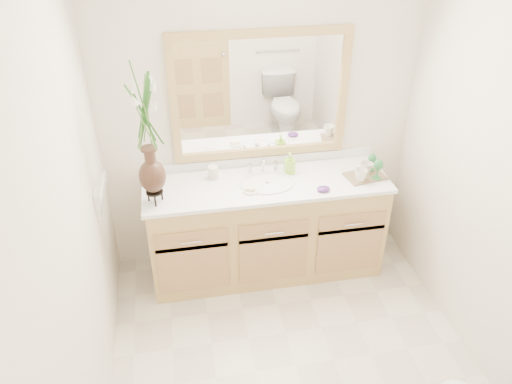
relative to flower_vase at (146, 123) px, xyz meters
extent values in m
plane|color=silver|center=(0.82, -0.89, -1.43)|extent=(2.60, 2.60, 0.00)
cube|color=white|center=(0.82, 0.41, -0.23)|extent=(2.40, 0.02, 2.40)
cube|color=white|center=(-0.38, -0.89, -0.23)|extent=(0.02, 2.60, 2.40)
cube|color=white|center=(2.02, -0.89, -0.23)|extent=(0.02, 2.60, 2.40)
cube|color=tan|center=(0.82, 0.13, -1.03)|extent=(1.80, 0.55, 0.80)
cube|color=white|center=(0.82, 0.13, -0.62)|extent=(1.84, 0.57, 0.03)
ellipsoid|color=white|center=(0.82, 0.11, -0.66)|extent=(0.38, 0.30, 0.12)
cylinder|color=silver|center=(0.82, 0.29, -0.55)|extent=(0.02, 0.02, 0.11)
cylinder|color=silver|center=(0.72, 0.29, -0.56)|extent=(0.02, 0.02, 0.08)
cylinder|color=silver|center=(0.92, 0.29, -0.56)|extent=(0.02, 0.02, 0.08)
cube|color=white|center=(0.82, 0.39, -0.03)|extent=(1.20, 0.01, 0.85)
cube|color=tan|center=(0.82, 0.39, 0.43)|extent=(1.32, 0.04, 0.06)
cube|color=tan|center=(0.82, 0.39, -0.48)|extent=(1.32, 0.04, 0.06)
cube|color=tan|center=(0.19, 0.39, -0.03)|extent=(0.06, 0.04, 0.85)
cube|color=tan|center=(1.45, 0.39, -0.03)|extent=(0.06, 0.04, 0.85)
cube|color=white|center=(-0.37, -0.12, -0.45)|extent=(0.02, 0.12, 0.12)
cylinder|color=black|center=(0.00, 0.00, -0.52)|extent=(0.12, 0.12, 0.01)
ellipsoid|color=black|center=(0.00, 0.00, -0.39)|extent=(0.18, 0.18, 0.24)
cylinder|color=black|center=(0.00, 0.00, -0.24)|extent=(0.08, 0.08, 0.11)
cylinder|color=#4C7A33|center=(0.00, 0.00, 0.04)|extent=(0.06, 0.06, 0.43)
cylinder|color=beige|center=(0.43, 0.25, -0.55)|extent=(0.08, 0.08, 0.10)
cylinder|color=beige|center=(0.68, 0.02, -0.60)|extent=(0.11, 0.11, 0.01)
cube|color=beige|center=(0.68, 0.02, -0.58)|extent=(0.08, 0.06, 0.02)
imported|color=#96DD34|center=(1.02, 0.23, -0.53)|extent=(0.07, 0.07, 0.15)
ellipsoid|color=#4D236A|center=(1.20, -0.07, -0.58)|extent=(0.12, 0.11, 0.03)
cube|color=brown|center=(1.57, 0.07, -0.60)|extent=(0.32, 0.24, 0.01)
imported|color=beige|center=(1.50, 0.00, -0.54)|extent=(0.10, 0.09, 0.10)
imported|color=beige|center=(1.58, 0.09, -0.54)|extent=(0.13, 0.13, 0.10)
cylinder|color=#267236|center=(1.64, 0.01, -0.58)|extent=(0.07, 0.07, 0.01)
cylinder|color=#267236|center=(1.64, 0.01, -0.53)|extent=(0.01, 0.01, 0.10)
ellipsoid|color=#267236|center=(1.64, 0.01, -0.47)|extent=(0.07, 0.07, 0.08)
cylinder|color=#267236|center=(1.64, 0.13, -0.58)|extent=(0.06, 0.06, 0.01)
cylinder|color=#267236|center=(1.64, 0.13, -0.54)|extent=(0.01, 0.01, 0.09)
ellipsoid|color=#267236|center=(1.64, 0.13, -0.49)|extent=(0.06, 0.06, 0.07)
camera|label=1|loc=(0.17, -2.99, 1.34)|focal=35.00mm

